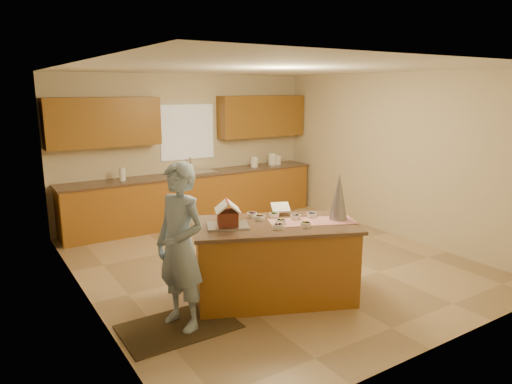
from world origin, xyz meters
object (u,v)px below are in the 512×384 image
Objects in this scene: tinsel_tree at (339,197)px; boy at (180,247)px; gingerbread_house at (228,216)px; island_base at (274,262)px.

boy is at bearing 173.69° from tinsel_tree.
tinsel_tree is 0.32× the size of boy.
gingerbread_house is at bearing 160.92° from tinsel_tree.
tinsel_tree is at bearing -19.08° from gingerbread_house.
island_base is 1.08m from tinsel_tree.
boy is 4.74× the size of gingerbread_house.
gingerbread_house is (-1.26, 0.44, -0.14)m from tinsel_tree.
tinsel_tree is 1.50× the size of gingerbread_house.
island_base is at bearing 160.29° from tinsel_tree.
tinsel_tree is at bearing 65.80° from boy.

